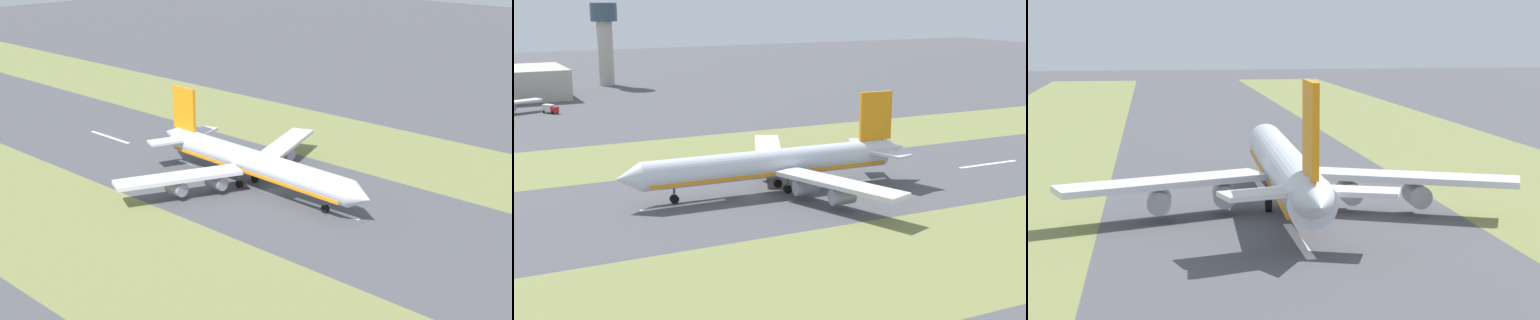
% 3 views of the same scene
% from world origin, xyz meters
% --- Properties ---
extents(ground_plane, '(800.00, 800.00, 0.00)m').
position_xyz_m(ground_plane, '(0.00, 0.00, 0.00)').
color(ground_plane, '#4C4C51').
extents(grass_median_west, '(40.00, 600.00, 0.01)m').
position_xyz_m(grass_median_west, '(-45.00, 0.00, 0.00)').
color(grass_median_west, olive).
rests_on(grass_median_west, ground).
extents(grass_median_east, '(40.00, 600.00, 0.01)m').
position_xyz_m(grass_median_east, '(45.00, 0.00, 0.00)').
color(grass_median_east, olive).
rests_on(grass_median_east, ground).
extents(centreline_dash_near, '(1.20, 18.00, 0.01)m').
position_xyz_m(centreline_dash_near, '(0.00, -64.48, 0.01)').
color(centreline_dash_near, silver).
rests_on(centreline_dash_near, ground).
extents(centreline_dash_mid, '(1.20, 18.00, 0.01)m').
position_xyz_m(centreline_dash_mid, '(0.00, -24.48, 0.01)').
color(centreline_dash_mid, silver).
rests_on(centreline_dash_mid, ground).
extents(centreline_dash_far, '(1.20, 18.00, 0.01)m').
position_xyz_m(centreline_dash_far, '(0.00, 15.52, 0.01)').
color(centreline_dash_far, silver).
rests_on(centreline_dash_far, ground).
extents(airplane_main_jet, '(64.10, 67.15, 20.20)m').
position_xyz_m(airplane_main_jet, '(1.22, -6.38, 6.02)').
color(airplane_main_jet, silver).
rests_on(airplane_main_jet, ground).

